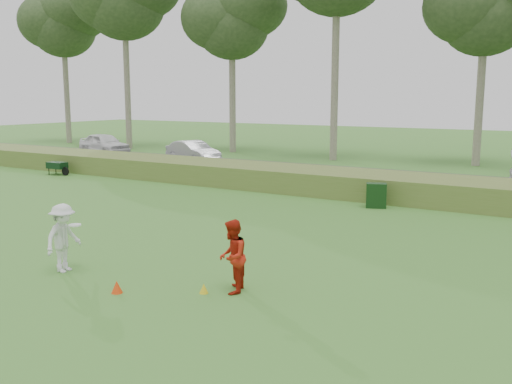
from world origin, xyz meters
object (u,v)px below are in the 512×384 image
Objects in this scene: player_white at (63,238)px; cone_orange at (117,287)px; car_mid at (193,152)px; car_left at (104,144)px; cone_yellow at (204,288)px; player_red at (232,256)px; utility_cabinet at (376,196)px.

cone_orange is at bearing -108.76° from player_white.
car_mid is at bearing 123.35° from cone_orange.
car_mid is at bearing -85.36° from car_left.
player_white is at bearing -172.68° from cone_yellow.
player_red is 1.71× the size of utility_cabinet.
car_mid is at bearing 22.51° from player_white.
cone_orange is 27.47m from car_left.
player_red is 5.93× the size of cone_orange.
utility_cabinet is at bearing 90.30° from cone_yellow.
car_mid reaches higher than cone_orange.
utility_cabinet is (3.46, 10.68, -0.34)m from player_white.
player_red is at bearing -117.32° from car_left.
player_white is 6.15× the size of cone_orange.
player_white is 0.39× the size of car_mid.
player_red is (3.97, 0.80, -0.03)m from player_white.
car_mid is (-11.81, 17.94, 0.58)m from cone_orange.
player_red is at bearing 37.12° from cone_yellow.
utility_cabinet is at bearing -24.65° from player_white.
car_left reaches higher than cone_orange.
car_mid is (-13.30, 17.06, 0.60)m from cone_yellow.
player_red reaches higher than car_mid.
player_white is 1.78× the size of utility_cabinet.
utility_cabinet is 22.71m from car_left.
player_white is 0.37× the size of car_left.
cone_yellow is 0.05× the size of car_left.
car_left is at bearing 102.42° from car_mid.
utility_cabinet is 14.90m from car_mid.
player_red reaches higher than cone_orange.
car_left is (-17.85, 18.52, -0.01)m from player_white.
player_red reaches higher than utility_cabinet.
cone_orange is at bearing -127.13° from car_mid.
cone_orange is (2.02, -0.43, -0.64)m from player_white.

